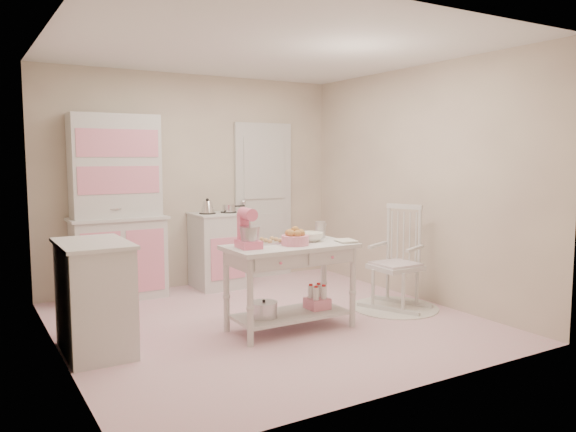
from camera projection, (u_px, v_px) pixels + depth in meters
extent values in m
plane|color=pink|center=(269.00, 322.00, 5.47)|extent=(3.80, 3.80, 0.00)
cube|color=white|center=(268.00, 49.00, 5.20)|extent=(3.80, 3.80, 0.04)
cube|color=beige|center=(195.00, 181.00, 6.96)|extent=(3.80, 0.04, 2.60)
cube|color=beige|center=(406.00, 203.00, 3.71)|extent=(3.80, 0.04, 2.60)
cube|color=beige|center=(55.00, 196.00, 4.37)|extent=(0.04, 3.80, 2.60)
cube|color=beige|center=(416.00, 184.00, 6.30)|extent=(0.04, 3.80, 2.60)
cube|color=silver|center=(263.00, 201.00, 7.44)|extent=(0.82, 0.05, 2.04)
cube|color=silver|center=(117.00, 207.00, 6.26)|extent=(1.06, 0.50, 2.08)
cube|color=silver|center=(219.00, 250.00, 6.89)|extent=(0.62, 0.57, 0.92)
cube|color=silver|center=(95.00, 297.00, 4.59)|extent=(0.54, 0.84, 0.92)
cylinder|color=white|center=(395.00, 307.00, 5.97)|extent=(0.92, 0.92, 0.01)
cube|color=silver|center=(396.00, 257.00, 5.91)|extent=(0.73, 0.85, 1.10)
cube|color=silver|center=(290.00, 287.00, 5.20)|extent=(1.20, 0.60, 0.80)
cube|color=pink|center=(248.00, 229.00, 4.94)|extent=(0.22, 0.29, 0.34)
cube|color=silver|center=(267.00, 242.00, 5.23)|extent=(0.34, 0.24, 0.02)
cylinder|color=pink|center=(295.00, 240.00, 5.12)|extent=(0.25, 0.25, 0.09)
imported|color=white|center=(309.00, 237.00, 5.35)|extent=(0.27, 0.27, 0.08)
cylinder|color=silver|center=(320.00, 230.00, 5.51)|extent=(0.10, 0.10, 0.17)
imported|color=white|center=(338.00, 241.00, 5.28)|extent=(0.21, 0.25, 0.02)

